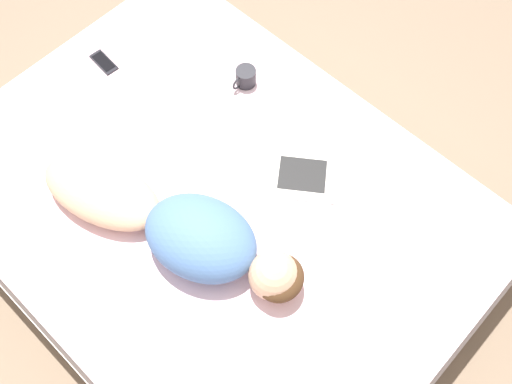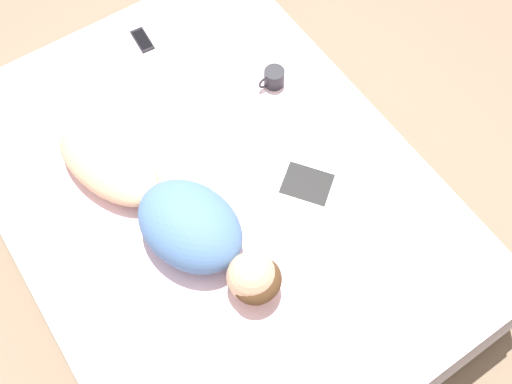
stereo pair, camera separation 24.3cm
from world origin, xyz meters
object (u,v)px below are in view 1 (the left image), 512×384
at_px(open_magazine, 305,151).
at_px(coffee_mug, 245,77).
at_px(person, 180,228).
at_px(cell_phone, 104,62).

bearing_deg(open_magazine, coffee_mug, -138.06).
relative_size(person, open_magazine, 2.09).
height_order(person, cell_phone, person).
distance_m(coffee_mug, cell_phone, 0.68).
relative_size(person, cell_phone, 7.58).
xyz_separation_m(open_magazine, cell_phone, (0.28, -1.01, 0.00)).
height_order(person, coffee_mug, person).
relative_size(coffee_mug, cell_phone, 0.85).
xyz_separation_m(person, cell_phone, (-0.36, -0.92, -0.09)).
xyz_separation_m(open_magazine, coffee_mug, (-0.09, -0.44, 0.04)).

